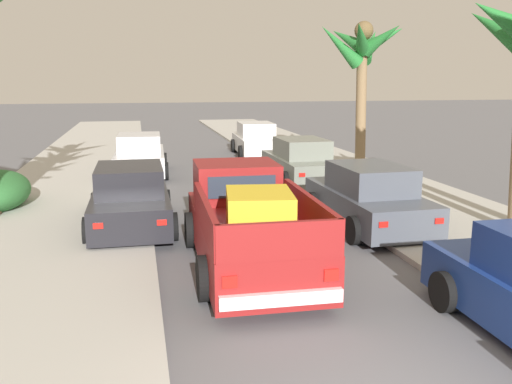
{
  "coord_description": "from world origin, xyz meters",
  "views": [
    {
      "loc": [
        -2.66,
        -4.65,
        3.54
      ],
      "look_at": [
        -0.27,
        6.37,
        1.2
      ],
      "focal_mm": 38.28,
      "sensor_mm": 36.0,
      "label": 1
    }
  ],
  "objects_px": {
    "car_right_near": "(256,140)",
    "palm_tree_left_mid": "(363,51)",
    "car_left_near": "(140,156)",
    "pickup_truck": "(248,224)",
    "car_right_mid": "(131,199)",
    "car_left_mid": "(301,162)",
    "car_right_far": "(368,198)"
  },
  "relations": [
    {
      "from": "car_right_near",
      "to": "palm_tree_left_mid",
      "type": "relative_size",
      "value": 0.76
    },
    {
      "from": "car_left_near",
      "to": "palm_tree_left_mid",
      "type": "bearing_deg",
      "value": -7.71
    },
    {
      "from": "pickup_truck",
      "to": "car_left_near",
      "type": "height_order",
      "value": "pickup_truck"
    },
    {
      "from": "car_right_near",
      "to": "car_right_mid",
      "type": "xyz_separation_m",
      "value": [
        -5.67,
        -11.93,
        0.0
      ]
    },
    {
      "from": "car_right_near",
      "to": "car_left_mid",
      "type": "bearing_deg",
      "value": -89.53
    },
    {
      "from": "pickup_truck",
      "to": "car_right_far",
      "type": "xyz_separation_m",
      "value": [
        3.4,
        2.13,
        -0.11
      ]
    },
    {
      "from": "car_right_mid",
      "to": "car_right_far",
      "type": "xyz_separation_m",
      "value": [
        5.62,
        -1.11,
        0.0
      ]
    },
    {
      "from": "car_right_mid",
      "to": "palm_tree_left_mid",
      "type": "relative_size",
      "value": 0.75
    },
    {
      "from": "pickup_truck",
      "to": "palm_tree_left_mid",
      "type": "bearing_deg",
      "value": 56.96
    },
    {
      "from": "car_left_near",
      "to": "car_right_far",
      "type": "xyz_separation_m",
      "value": [
        5.34,
        -8.71,
        0.0
      ]
    },
    {
      "from": "car_right_near",
      "to": "palm_tree_left_mid",
      "type": "distance_m",
      "value": 7.26
    },
    {
      "from": "car_left_near",
      "to": "car_right_mid",
      "type": "height_order",
      "value": "same"
    },
    {
      "from": "pickup_truck",
      "to": "car_left_mid",
      "type": "distance_m",
      "value": 8.82
    },
    {
      "from": "car_right_near",
      "to": "pickup_truck",
      "type": "bearing_deg",
      "value": -102.79
    },
    {
      "from": "car_left_mid",
      "to": "car_right_far",
      "type": "bearing_deg",
      "value": -91.02
    },
    {
      "from": "pickup_truck",
      "to": "car_right_mid",
      "type": "relative_size",
      "value": 1.23
    },
    {
      "from": "palm_tree_left_mid",
      "to": "pickup_truck",
      "type": "bearing_deg",
      "value": -123.04
    },
    {
      "from": "pickup_truck",
      "to": "car_right_far",
      "type": "bearing_deg",
      "value": 32.13
    },
    {
      "from": "car_left_near",
      "to": "car_left_mid",
      "type": "xyz_separation_m",
      "value": [
        5.45,
        -2.75,
        0.0
      ]
    },
    {
      "from": "car_right_far",
      "to": "car_left_mid",
      "type": "bearing_deg",
      "value": 88.98
    },
    {
      "from": "car_right_far",
      "to": "palm_tree_left_mid",
      "type": "relative_size",
      "value": 0.76
    },
    {
      "from": "pickup_truck",
      "to": "car_right_near",
      "type": "distance_m",
      "value": 15.56
    },
    {
      "from": "car_right_mid",
      "to": "pickup_truck",
      "type": "bearing_deg",
      "value": -55.59
    },
    {
      "from": "car_right_far",
      "to": "palm_tree_left_mid",
      "type": "distance_m",
      "value": 9.0
    },
    {
      "from": "pickup_truck",
      "to": "palm_tree_left_mid",
      "type": "height_order",
      "value": "palm_tree_left_mid"
    },
    {
      "from": "car_right_near",
      "to": "car_left_mid",
      "type": "height_order",
      "value": "same"
    },
    {
      "from": "car_right_near",
      "to": "car_right_mid",
      "type": "relative_size",
      "value": 1.01
    },
    {
      "from": "pickup_truck",
      "to": "car_right_near",
      "type": "bearing_deg",
      "value": 77.21
    },
    {
      "from": "pickup_truck",
      "to": "car_right_near",
      "type": "height_order",
      "value": "pickup_truck"
    },
    {
      "from": "car_right_near",
      "to": "palm_tree_left_mid",
      "type": "xyz_separation_m",
      "value": [
        2.88,
        -5.45,
        3.84
      ]
    },
    {
      "from": "car_right_far",
      "to": "palm_tree_left_mid",
      "type": "xyz_separation_m",
      "value": [
        2.93,
        7.59,
        3.84
      ]
    },
    {
      "from": "car_left_near",
      "to": "car_right_mid",
      "type": "distance_m",
      "value": 7.6
    }
  ]
}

